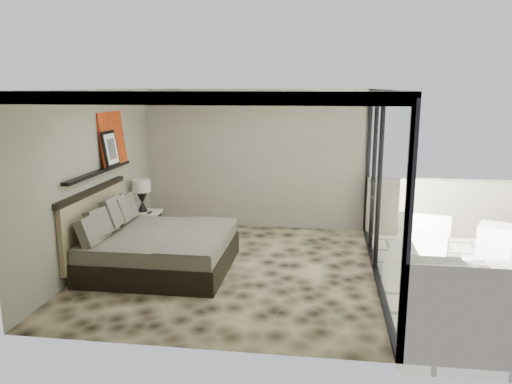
# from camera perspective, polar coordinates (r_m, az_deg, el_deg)

# --- Properties ---
(floor) EXTENTS (5.00, 5.00, 0.00)m
(floor) POSITION_cam_1_polar(r_m,az_deg,el_deg) (8.05, -2.72, -8.73)
(floor) COLOR black
(floor) RESTS_ON ground
(ceiling) EXTENTS (4.50, 5.00, 0.02)m
(ceiling) POSITION_cam_1_polar(r_m,az_deg,el_deg) (7.53, -2.93, 11.55)
(ceiling) COLOR silver
(ceiling) RESTS_ON back_wall
(back_wall) EXTENTS (4.50, 0.02, 2.80)m
(back_wall) POSITION_cam_1_polar(r_m,az_deg,el_deg) (10.09, -0.18, 3.75)
(back_wall) COLOR gray
(back_wall) RESTS_ON floor
(left_wall) EXTENTS (0.02, 5.00, 2.80)m
(left_wall) POSITION_cam_1_polar(r_m,az_deg,el_deg) (8.37, -18.06, 1.45)
(left_wall) COLOR gray
(left_wall) RESTS_ON floor
(glass_wall) EXTENTS (0.08, 5.00, 2.80)m
(glass_wall) POSITION_cam_1_polar(r_m,az_deg,el_deg) (7.58, 14.14, 0.62)
(glass_wall) COLOR white
(glass_wall) RESTS_ON floor
(terrace_slab) EXTENTS (3.00, 5.00, 0.12)m
(terrace_slab) POSITION_cam_1_polar(r_m,az_deg,el_deg) (8.28, 24.13, -9.66)
(terrace_slab) COLOR beige
(terrace_slab) RESTS_ON ground
(picture_ledge) EXTENTS (0.12, 2.20, 0.05)m
(picture_ledge) POSITION_cam_1_polar(r_m,az_deg,el_deg) (8.42, -17.44, 2.24)
(picture_ledge) COLOR black
(picture_ledge) RESTS_ON left_wall
(bed) EXTENTS (2.20, 2.13, 1.22)m
(bed) POSITION_cam_1_polar(r_m,az_deg,el_deg) (8.10, -11.51, -6.16)
(bed) COLOR black
(bed) RESTS_ON floor
(nightstand) EXTENTS (0.65, 0.65, 0.51)m
(nightstand) POSITION_cam_1_polar(r_m,az_deg,el_deg) (9.76, -12.45, -3.70)
(nightstand) COLOR black
(nightstand) RESTS_ON floor
(table_lamp) EXTENTS (0.33, 0.33, 0.61)m
(table_lamp) POSITION_cam_1_polar(r_m,az_deg,el_deg) (9.63, -12.92, 0.09)
(table_lamp) COLOR black
(table_lamp) RESTS_ON nightstand
(abstract_canvas) EXTENTS (0.13, 0.90, 0.90)m
(abstract_canvas) POSITION_cam_1_polar(r_m,az_deg,el_deg) (8.90, -16.10, 5.91)
(abstract_canvas) COLOR #BB5410
(abstract_canvas) RESTS_ON picture_ledge
(framed_print) EXTENTS (0.11, 0.50, 0.60)m
(framed_print) POSITION_cam_1_polar(r_m,az_deg,el_deg) (8.69, -16.30, 4.76)
(framed_print) COLOR black
(framed_print) RESTS_ON picture_ledge
(ottoman) EXTENTS (0.72, 0.72, 0.55)m
(ottoman) POSITION_cam_1_polar(r_m,az_deg,el_deg) (9.45, 25.69, -5.02)
(ottoman) COLOR white
(ottoman) RESTS_ON terrace_slab
(lounger) EXTENTS (1.28, 1.90, 0.68)m
(lounger) POSITION_cam_1_polar(r_m,az_deg,el_deg) (8.49, 18.15, -6.71)
(lounger) COLOR white
(lounger) RESTS_ON terrace_slab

